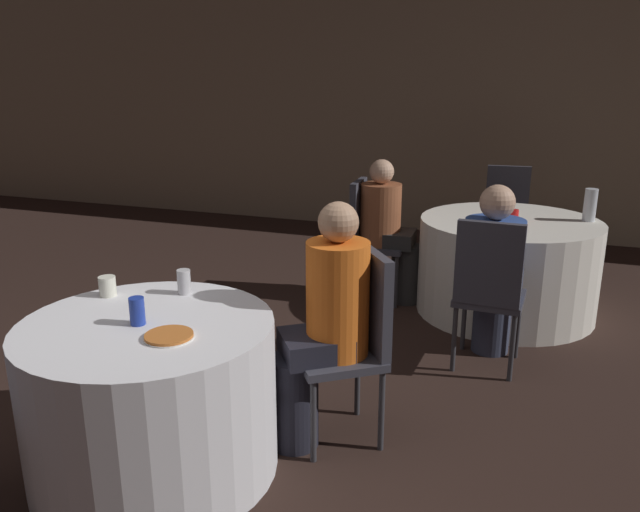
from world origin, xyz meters
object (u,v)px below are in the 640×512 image
object	(u,v)px
chair_far_west	(368,230)
soda_can_silver	(184,282)
soda_can_blue	(137,311)
bottle_far	(590,205)
chair_far_north	(506,210)
table_near	(152,397)
person_floral_shirt	(390,231)
table_far	(507,266)
chair_near_northeast	(357,330)
person_orange_shirt	(323,328)
pizza_plate_near	(169,336)
person_blue_shirt	(493,272)
chair_far_south	(489,283)

from	to	relation	value
chair_far_west	soda_can_silver	size ratio (longest dim) A/B	7.86
soda_can_blue	bottle_far	world-z (taller)	bottle_far
chair_far_north	table_near	bearing A→B (deg)	65.71
person_floral_shirt	table_far	bearing A→B (deg)	90.00
chair_near_northeast	soda_can_blue	world-z (taller)	chair_near_northeast
chair_far_west	soda_can_blue	size ratio (longest dim) A/B	7.86
table_near	chair_far_north	xyz separation A→B (m)	(1.30, 3.66, 0.21)
table_near	person_floral_shirt	world-z (taller)	person_floral_shirt
soda_can_silver	person_floral_shirt	bearing A→B (deg)	76.35
chair_far_west	person_orange_shirt	distance (m)	2.09
person_floral_shirt	pizza_plate_near	size ratio (longest dim) A/B	5.44
person_blue_shirt	person_orange_shirt	distance (m)	1.38
chair_far_north	chair_far_south	distance (m)	2.15
chair_far_north	soda_can_silver	bearing A→B (deg)	63.05
chair_near_northeast	chair_far_north	world-z (taller)	same
person_blue_shirt	soda_can_silver	size ratio (longest dim) A/B	9.37
chair_far_west	bottle_far	world-z (taller)	bottle_far
bottle_far	table_far	bearing A→B (deg)	-163.87
table_far	chair_far_south	distance (m)	1.10
chair_far_north	person_floral_shirt	bearing A→B (deg)	49.18
chair_far_south	pizza_plate_near	bearing A→B (deg)	-122.59
table_near	person_blue_shirt	distance (m)	2.16
chair_near_northeast	person_blue_shirt	size ratio (longest dim) A/B	0.84
soda_can_silver	bottle_far	xyz separation A→B (m)	(1.96, 2.35, 0.06)
chair_near_northeast	chair_far_south	distance (m)	1.08
person_blue_shirt	soda_can_silver	xyz separation A→B (m)	(-1.38, -1.29, 0.19)
soda_can_blue	chair_far_west	bearing A→B (deg)	82.60
chair_far_north	soda_can_blue	xyz separation A→B (m)	(-1.32, -3.68, 0.21)
chair_far_west	table_near	bearing A→B (deg)	-9.71
chair_far_south	person_blue_shirt	distance (m)	0.17
soda_can_silver	person_orange_shirt	bearing A→B (deg)	7.37
table_near	chair_far_south	distance (m)	2.02
person_orange_shirt	bottle_far	bearing A→B (deg)	-65.29
person_floral_shirt	pizza_plate_near	xyz separation A→B (m)	(-0.30, -2.65, 0.16)
table_near	person_orange_shirt	distance (m)	0.84
person_blue_shirt	soda_can_blue	size ratio (longest dim) A/B	9.37
chair_far_west	person_orange_shirt	world-z (taller)	person_orange_shirt
person_orange_shirt	chair_far_south	bearing A→B (deg)	-69.44
person_floral_shirt	pizza_plate_near	bearing A→B (deg)	-9.13
pizza_plate_near	bottle_far	distance (m)	3.34
chair_near_northeast	chair_far_west	bearing A→B (deg)	-22.20
chair_near_northeast	bottle_far	distance (m)	2.46
chair_far_west	soda_can_blue	xyz separation A→B (m)	(-0.33, -2.56, 0.21)
chair_near_northeast	person_orange_shirt	size ratio (longest dim) A/B	0.79
chair_far_north	pizza_plate_near	xyz separation A→B (m)	(-1.11, -3.76, 0.16)
person_orange_shirt	soda_can_silver	bearing A→B (deg)	61.41
pizza_plate_near	person_orange_shirt	bearing A→B (deg)	51.20
chair_far_north	person_orange_shirt	bearing A→B (deg)	73.78
table_far	bottle_far	bearing A→B (deg)	16.13
person_floral_shirt	pizza_plate_near	distance (m)	2.67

